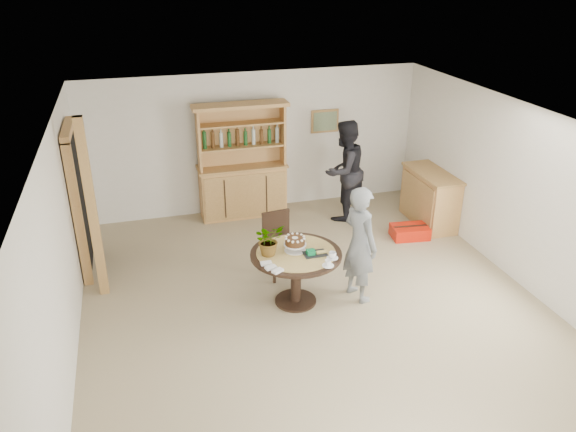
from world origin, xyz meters
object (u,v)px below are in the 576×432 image
Objects in this scene: adult_person at (344,171)px; red_suitcase at (410,232)px; hutch at (242,179)px; teen_boy at (360,244)px; dining_chair at (279,240)px; dining_table at (296,263)px; sideboard at (430,198)px.

adult_person is 2.75× the size of red_suitcase.
hutch is 1.80m from adult_person.
teen_boy is at bearing -129.71° from red_suitcase.
adult_person is at bearing 36.74° from dining_chair.
dining_table is 0.88m from teen_boy.
hutch is 1.26× the size of teen_boy.
adult_person is at bearing -33.05° from teen_boy.
teen_boy reaches higher than dining_chair.
sideboard is at bearing 127.32° from adult_person.
hutch is 3.29m from sideboard.
dining_chair is 0.53× the size of adult_person.
hutch reaches higher than teen_boy.
red_suitcase is at bearing -34.17° from hutch.
teen_boy reaches higher than red_suitcase.
teen_boy is 0.91× the size of adult_person.
teen_boy reaches higher than sideboard.
dining_chair reaches higher than dining_table.
adult_person is (-1.37, 0.62, 0.42)m from sideboard.
teen_boy is (0.86, -0.93, 0.27)m from dining_chair.
teen_boy is 2.51× the size of red_suitcase.
adult_person is at bearing 56.34° from dining_table.
adult_person reaches higher than dining_table.
sideboard is 2.82m from teen_boy.
dining_chair is 0.58× the size of teen_boy.
dining_table reaches higher than red_suitcase.
hutch is at bearing 91.76° from dining_table.
hutch is at bearing 0.34° from teen_boy.
red_suitcase is at bearing 29.14° from dining_table.
hutch reaches higher than dining_chair.
hutch is 2.18m from dining_chair.
dining_chair is at bearing 15.83° from adult_person.
hutch reaches higher than adult_person.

